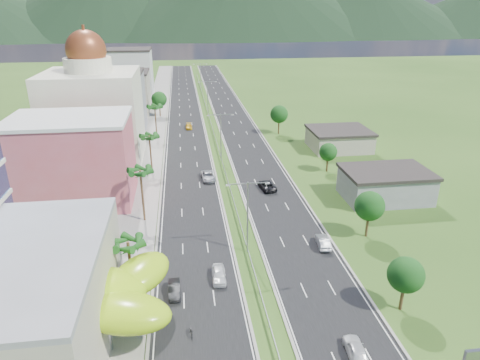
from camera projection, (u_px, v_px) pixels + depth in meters
name	position (u px, v px, depth m)	size (l,w,h in m)	color
ground	(259.00, 294.00, 53.15)	(500.00, 500.00, 0.00)	#2D5119
road_left	(185.00, 119.00, 134.74)	(11.00, 260.00, 0.04)	black
road_right	(233.00, 118.00, 136.62)	(11.00, 260.00, 0.04)	black
sidewalk_left	(155.00, 120.00, 133.53)	(7.00, 260.00, 0.12)	gray
median_guardrail	(214.00, 132.00, 118.94)	(0.10, 216.06, 0.76)	gray
streetlight_median_b	(248.00, 210.00, 59.77)	(6.04, 0.25, 11.00)	gray
streetlight_median_c	(221.00, 132.00, 96.45)	(6.04, 0.25, 11.00)	gray
streetlight_median_d	(208.00, 94.00, 137.72)	(6.04, 0.25, 11.00)	gray
streetlight_median_e	(201.00, 74.00, 178.99)	(6.04, 0.25, 11.00)	gray
lime_canopy	(81.00, 295.00, 45.08)	(18.00, 15.00, 7.40)	#9CCE14
pink_shophouse	(74.00, 162.00, 76.15)	(20.00, 15.00, 15.00)	#C4505A
domed_building	(94.00, 111.00, 95.78)	(20.00, 20.00, 28.70)	beige
midrise_grey	(115.00, 103.00, 120.10)	(16.00, 15.00, 16.00)	gray
midrise_beige	(124.00, 93.00, 140.85)	(16.00, 15.00, 13.00)	#AEA18F
midrise_white	(131.00, 75.00, 160.99)	(16.00, 15.00, 18.00)	silver
shed_near	(385.00, 186.00, 78.65)	(15.00, 10.00, 5.00)	gray
shed_far	(339.00, 140.00, 106.52)	(14.00, 12.00, 4.40)	#AEA18F
palm_tree_b	(128.00, 245.00, 50.37)	(3.60, 3.60, 8.10)	#47301C
palm_tree_c	(140.00, 173.00, 68.17)	(3.60, 3.60, 9.60)	#47301C
palm_tree_d	(149.00, 138.00, 89.62)	(3.60, 3.60, 8.60)	#47301C
palm_tree_e	(155.00, 108.00, 112.26)	(3.60, 3.60, 9.40)	#47301C
leafy_tree_lfar	(159.00, 99.00, 136.22)	(4.90, 4.90, 8.05)	#47301C
leafy_tree_ra	(406.00, 275.00, 48.77)	(4.20, 4.20, 6.90)	#47301C
leafy_tree_rb	(370.00, 206.00, 64.58)	(4.55, 4.55, 7.47)	#47301C
leafy_tree_rc	(328.00, 152.00, 90.94)	(3.85, 3.85, 6.33)	#47301C
leafy_tree_rd	(279.00, 114.00, 117.49)	(4.90, 4.90, 8.05)	#47301C
mountain_ridge	(241.00, 38.00, 473.36)	(860.00, 140.00, 90.00)	black
car_white_near_left	(219.00, 274.00, 55.69)	(1.77, 4.41, 1.50)	white
car_dark_left	(174.00, 289.00, 52.90)	(1.44, 4.12, 1.36)	black
car_silver_mid_left	(208.00, 176.00, 87.74)	(2.58, 5.60, 1.56)	#A7AAAE
car_yellow_far_left	(189.00, 126.00, 124.26)	(1.82, 4.49, 1.30)	gold
car_white_near_right	(356.00, 350.00, 43.50)	(1.83, 4.54, 1.55)	silver
car_silver_right	(323.00, 242.00, 63.43)	(1.60, 4.58, 1.51)	#9C9FA3
car_dark_far_right	(267.00, 185.00, 83.28)	(2.56, 5.56, 1.55)	black
motorcycle	(191.00, 331.00, 46.30)	(0.56, 1.86, 1.19)	black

